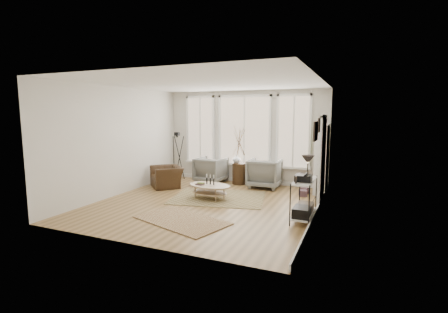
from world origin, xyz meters
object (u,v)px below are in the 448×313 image
at_px(coffee_table, 209,188).
at_px(armchair_left, 211,170).
at_px(low_shelf, 304,195).
at_px(accent_chair, 167,177).
at_px(armchair_right, 265,173).
at_px(side_table, 239,156).
at_px(bookcase, 322,159).

bearing_deg(coffee_table, armchair_left, 113.94).
height_order(low_shelf, armchair_left, low_shelf).
bearing_deg(low_shelf, accent_chair, 161.18).
distance_m(coffee_table, armchair_right, 2.07).
relative_size(side_table, accent_chair, 1.93).
height_order(armchair_left, side_table, side_table).
distance_m(bookcase, accent_chair, 4.52).
bearing_deg(armchair_left, bookcase, -176.08).
height_order(bookcase, armchair_left, bookcase).
relative_size(coffee_table, armchair_right, 1.36).
xyz_separation_m(low_shelf, side_table, (-2.42, 2.69, 0.37)).
xyz_separation_m(bookcase, coffee_table, (-2.57, -1.81, -0.67)).
height_order(side_table, accent_chair, side_table).
relative_size(armchair_right, accent_chair, 0.99).
xyz_separation_m(side_table, accent_chair, (-1.87, -1.23, -0.57)).
distance_m(bookcase, low_shelf, 2.56).
bearing_deg(accent_chair, low_shelf, 24.91).
height_order(low_shelf, side_table, side_table).
distance_m(low_shelf, accent_chair, 4.53).
xyz_separation_m(armchair_left, armchair_right, (1.78, -0.02, 0.02)).
distance_m(low_shelf, armchair_left, 4.21).
bearing_deg(side_table, bookcase, -3.98).
relative_size(coffee_table, armchair_left, 1.44).
bearing_deg(armchair_right, accent_chair, 20.19).
bearing_deg(side_table, coffee_table, -92.85).
height_order(bookcase, low_shelf, bookcase).
bearing_deg(armchair_right, low_shelf, 119.93).
bearing_deg(bookcase, armchair_right, 179.02).
height_order(bookcase, armchair_right, bookcase).
bearing_deg(armchair_left, armchair_right, -175.88).
relative_size(bookcase, armchair_right, 2.18).
bearing_deg(low_shelf, bookcase, 88.72).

